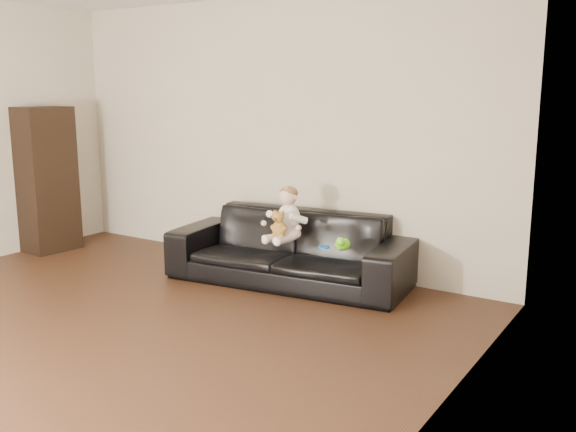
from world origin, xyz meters
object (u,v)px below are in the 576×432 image
Objects in this scene: teddy_bear at (279,225)px; toy_green at (343,244)px; baby at (287,217)px; sofa at (290,248)px; toy_blue_disc at (324,247)px; toy_rattle at (341,244)px; cabinet at (47,180)px.

teddy_bear is 0.59m from toy_green.
toy_green is (0.58, -0.04, -0.16)m from baby.
sofa reaches higher than toy_blue_disc.
sofa is at bearing 169.52° from toy_rattle.
toy_blue_disc is at bearing 7.36° from baby.
teddy_bear reaches higher than sofa.
teddy_bear is at bearing -71.79° from baby.
sofa is 0.66m from toy_green.
sofa is at bearing 126.94° from baby.
toy_rattle is (0.52, 0.16, -0.13)m from teddy_bear.
toy_green is 1.57× the size of toy_blue_disc.
toy_rattle is at bearing 15.43° from baby.
baby is at bearing -178.90° from toy_rattle.
cabinet is 6.52× the size of teddy_bear.
baby is 0.60m from toy_green.
sofa is 2.89m from cabinet.
cabinet is 16.08× the size of toy_blue_disc.
sofa reaches higher than toy_green.
teddy_bear is 0.44m from toy_blue_disc.
toy_blue_disc is at bearing -27.18° from sofa.
toy_green is at bearing 9.94° from baby.
cabinet is at bearing -174.90° from toy_rattle.
baby is at bearing 10.33° from cabinet.
toy_blue_disc is at bearing 26.51° from teddy_bear.
teddy_bear is (0.06, -0.27, 0.27)m from sofa.
baby reaches higher than toy_blue_disc.
teddy_bear is at bearing -163.25° from toy_rattle.
teddy_bear reaches higher than toy_green.
sofa is 14.41× the size of toy_green.
cabinet reaches higher than toy_green.
toy_blue_disc is (0.39, 0.10, -0.17)m from teddy_bear.
toy_rattle reaches higher than toy_blue_disc.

